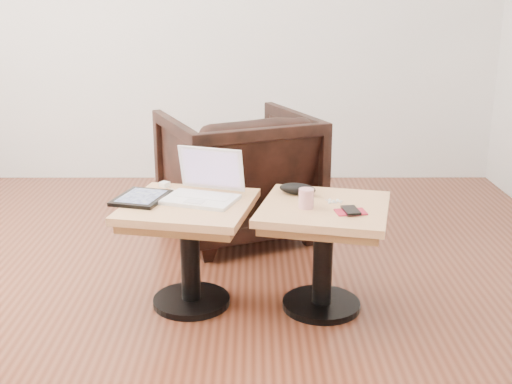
{
  "coord_description": "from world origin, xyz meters",
  "views": [
    {
      "loc": [
        0.36,
        -2.79,
        1.43
      ],
      "look_at": [
        0.36,
        0.01,
        0.56
      ],
      "focal_mm": 45.0,
      "sensor_mm": 36.0,
      "label": 1
    }
  ],
  "objects_px": {
    "side_table_left": "(189,229)",
    "side_table_right": "(324,232)",
    "laptop": "(204,189)",
    "armchair": "(237,174)",
    "striped_cup": "(306,198)"
  },
  "relations": [
    {
      "from": "laptop",
      "to": "striped_cup",
      "type": "height_order",
      "value": "laptop"
    },
    {
      "from": "laptop",
      "to": "side_table_right",
      "type": "bearing_deg",
      "value": 9.33
    },
    {
      "from": "laptop",
      "to": "striped_cup",
      "type": "bearing_deg",
      "value": 3.03
    },
    {
      "from": "side_table_left",
      "to": "armchair",
      "type": "height_order",
      "value": "armchair"
    },
    {
      "from": "armchair",
      "to": "side_table_left",
      "type": "bearing_deg",
      "value": 55.26
    },
    {
      "from": "side_table_right",
      "to": "armchair",
      "type": "bearing_deg",
      "value": 126.47
    },
    {
      "from": "armchair",
      "to": "side_table_right",
      "type": "bearing_deg",
      "value": 90.04
    },
    {
      "from": "side_table_right",
      "to": "striped_cup",
      "type": "relative_size",
      "value": 7.72
    },
    {
      "from": "side_table_left",
      "to": "striped_cup",
      "type": "distance_m",
      "value": 0.57
    },
    {
      "from": "laptop",
      "to": "armchair",
      "type": "relative_size",
      "value": 0.47
    },
    {
      "from": "striped_cup",
      "to": "armchair",
      "type": "bearing_deg",
      "value": 107.94
    },
    {
      "from": "side_table_left",
      "to": "side_table_right",
      "type": "height_order",
      "value": "same"
    },
    {
      "from": "laptop",
      "to": "striped_cup",
      "type": "xyz_separation_m",
      "value": [
        0.47,
        -0.14,
        -0.0
      ]
    },
    {
      "from": "side_table_left",
      "to": "striped_cup",
      "type": "bearing_deg",
      "value": 3.27
    },
    {
      "from": "laptop",
      "to": "armchair",
      "type": "height_order",
      "value": "armchair"
    }
  ]
}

